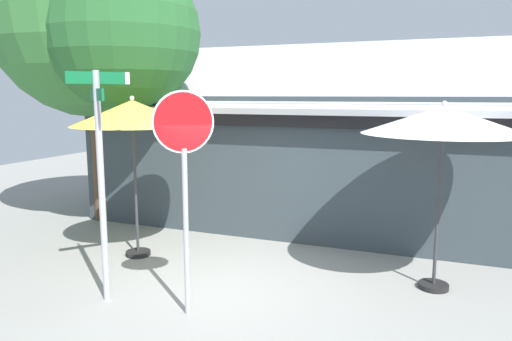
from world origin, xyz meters
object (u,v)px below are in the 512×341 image
(patio_umbrella_mustard_left, at_px, (133,114))
(patio_umbrella_ivory_center, at_px, (443,121))
(street_sign_post, at_px, (101,166))
(stop_sign, at_px, (184,161))
(shade_tree, at_px, (100,22))

(patio_umbrella_mustard_left, bearing_deg, patio_umbrella_ivory_center, 4.25)
(street_sign_post, bearing_deg, patio_umbrella_ivory_center, 26.09)
(stop_sign, bearing_deg, patio_umbrella_ivory_center, 34.66)
(street_sign_post, xyz_separation_m, patio_umbrella_mustard_left, (-0.71, 1.74, 0.62))
(street_sign_post, xyz_separation_m, patio_umbrella_ivory_center, (4.31, 2.11, 0.58))
(patio_umbrella_ivory_center, bearing_deg, patio_umbrella_mustard_left, -175.75)
(street_sign_post, bearing_deg, patio_umbrella_mustard_left, 112.15)
(stop_sign, height_order, patio_umbrella_ivory_center, stop_sign)
(patio_umbrella_ivory_center, xyz_separation_m, shade_tree, (-6.97, 1.29, 1.91))
(patio_umbrella_mustard_left, relative_size, shade_tree, 0.43)
(street_sign_post, height_order, stop_sign, street_sign_post)
(street_sign_post, distance_m, patio_umbrella_ivory_center, 4.83)
(shade_tree, bearing_deg, patio_umbrella_mustard_left, -40.32)
(stop_sign, height_order, patio_umbrella_mustard_left, stop_sign)
(patio_umbrella_ivory_center, distance_m, shade_tree, 7.34)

